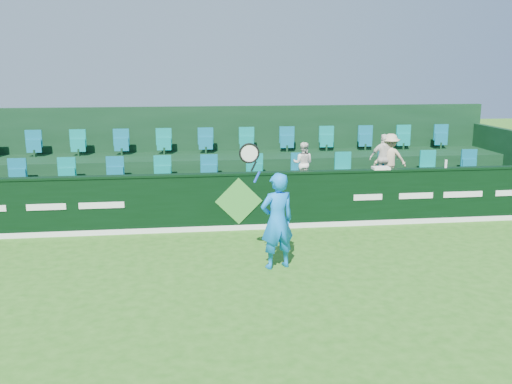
{
  "coord_description": "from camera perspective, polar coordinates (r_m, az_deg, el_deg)",
  "views": [
    {
      "loc": [
        -1.27,
        -8.89,
        3.77
      ],
      "look_at": [
        0.26,
        2.8,
        1.15
      ],
      "focal_mm": 40.0,
      "sensor_mm": 36.0,
      "label": 1
    }
  ],
  "objects": [
    {
      "name": "tennis_player",
      "position": [
        10.71,
        2.09,
        -2.83
      ],
      "size": [
        1.17,
        0.61,
        2.48
      ],
      "color": "#0D79EB",
      "rests_on": "ground"
    },
    {
      "name": "spectator_left",
      "position": [
        14.54,
        4.73,
        2.87
      ],
      "size": [
        0.64,
        0.57,
        1.08
      ],
      "primitive_type": "imported",
      "rotation": [
        0.0,
        0.0,
        2.79
      ],
      "color": "white",
      "rests_on": "stand_tier_front"
    },
    {
      "name": "spectator_middle",
      "position": [
        15.11,
        12.67,
        3.31
      ],
      "size": [
        0.77,
        0.4,
        1.26
      ],
      "primitive_type": "imported",
      "rotation": [
        0.0,
        0.0,
        3.01
      ],
      "color": "white",
      "rests_on": "stand_tier_front"
    },
    {
      "name": "drinks_bottle",
      "position": [
        14.54,
        18.46,
        2.7
      ],
      "size": [
        0.06,
        0.06,
        0.2
      ],
      "primitive_type": "cylinder",
      "color": "silver",
      "rests_on": "sponsor_hoarding"
    },
    {
      "name": "spectator_right",
      "position": [
        15.17,
        13.26,
        3.33
      ],
      "size": [
        0.92,
        0.69,
        1.26
      ],
      "primitive_type": "imported",
      "rotation": [
        0.0,
        0.0,
        2.84
      ],
      "color": "#C9B58E",
      "rests_on": "stand_tier_front"
    },
    {
      "name": "seat_row_back",
      "position": [
        16.38,
        -2.96,
        4.91
      ],
      "size": [
        13.5,
        0.5,
        0.6
      ],
      "primitive_type": "cube",
      "color": "#087D76",
      "rests_on": "stand_tier_back"
    },
    {
      "name": "towel",
      "position": [
        13.92,
        12.38,
        2.36
      ],
      "size": [
        0.4,
        0.26,
        0.06
      ],
      "primitive_type": "cube",
      "color": "white",
      "rests_on": "sponsor_hoarding"
    },
    {
      "name": "seat_row_front",
      "position": [
        14.69,
        -2.38,
        2.05
      ],
      "size": [
        13.5,
        0.5,
        0.6
      ],
      "primitive_type": "cube",
      "color": "#087D76",
      "rests_on": "stand_tier_front"
    },
    {
      "name": "stand_tier_back",
      "position": [
        16.24,
        -2.84,
        1.44
      ],
      "size": [
        16.0,
        1.8,
        1.3
      ],
      "primitive_type": "cube",
      "color": "black",
      "rests_on": "ground"
    },
    {
      "name": "stand_tier_front",
      "position": [
        14.44,
        -2.21,
        -0.97
      ],
      "size": [
        16.0,
        2.0,
        0.8
      ],
      "primitive_type": "cube",
      "color": "black",
      "rests_on": "ground"
    },
    {
      "name": "sponsor_hoarding",
      "position": [
        13.31,
        -1.78,
        -0.92
      ],
      "size": [
        16.0,
        0.25,
        1.35
      ],
      "color": "black",
      "rests_on": "ground"
    },
    {
      "name": "ground",
      "position": [
        9.74,
        0.62,
        -10.25
      ],
      "size": [
        60.0,
        60.0,
        0.0
      ],
      "primitive_type": "plane",
      "color": "#276217",
      "rests_on": "ground"
    },
    {
      "name": "stand_rear",
      "position": [
        16.58,
        -2.99,
        3.66
      ],
      "size": [
        16.0,
        4.1,
        2.6
      ],
      "color": "black",
      "rests_on": "ground"
    }
  ]
}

